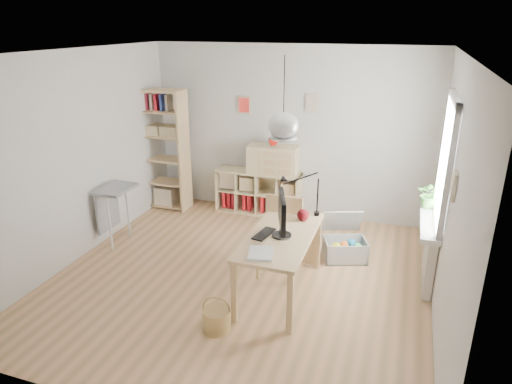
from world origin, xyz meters
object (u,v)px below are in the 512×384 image
(cube_shelf, at_px, (258,195))
(chair, at_px, (280,232))
(storage_chest, at_px, (345,244))
(drawer_chest, at_px, (273,160))
(tall_bookshelf, at_px, (163,145))
(monitor, at_px, (282,214))
(desk, at_px, (281,242))

(cube_shelf, bearing_deg, chair, -63.33)
(storage_chest, xyz_separation_m, drawer_chest, (-1.35, 1.09, 0.75))
(storage_chest, bearing_deg, tall_bookshelf, 145.41)
(cube_shelf, bearing_deg, tall_bookshelf, -169.81)
(chair, xyz_separation_m, drawer_chest, (-0.62, 1.72, 0.39))
(monitor, height_order, drawer_chest, monitor)
(desk, bearing_deg, tall_bookshelf, 142.99)
(cube_shelf, relative_size, storage_chest, 1.81)
(chair, relative_size, monitor, 1.80)
(desk, relative_size, tall_bookshelf, 0.75)
(chair, distance_m, drawer_chest, 1.87)
(storage_chest, distance_m, monitor, 1.52)
(cube_shelf, height_order, chair, chair)
(desk, bearing_deg, drawer_chest, 109.04)
(desk, xyz_separation_m, cube_shelf, (-1.02, 2.23, -0.36))
(cube_shelf, relative_size, chair, 1.44)
(chair, height_order, storage_chest, chair)
(tall_bookshelf, height_order, drawer_chest, tall_bookshelf)
(cube_shelf, height_order, drawer_chest, drawer_chest)
(tall_bookshelf, distance_m, chair, 2.91)
(desk, height_order, tall_bookshelf, tall_bookshelf)
(drawer_chest, bearing_deg, chair, -73.36)
(tall_bookshelf, bearing_deg, storage_chest, -14.97)
(tall_bookshelf, relative_size, monitor, 3.69)
(desk, bearing_deg, monitor, -64.43)
(storage_chest, bearing_deg, cube_shelf, 125.39)
(desk, distance_m, storage_chest, 1.33)
(desk, distance_m, chair, 0.50)
(storage_chest, bearing_deg, desk, -138.03)
(desk, distance_m, monitor, 0.37)
(desk, bearing_deg, storage_chest, 61.59)
(desk, relative_size, drawer_chest, 1.90)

